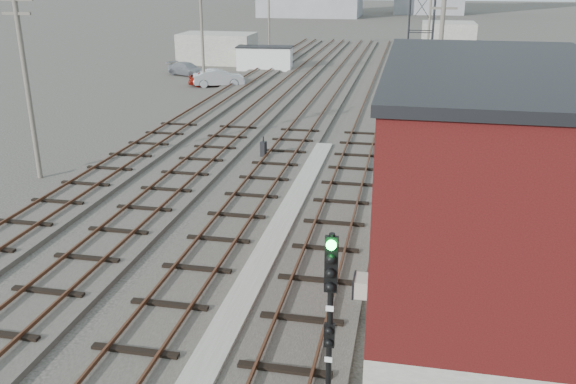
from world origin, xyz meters
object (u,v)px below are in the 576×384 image
(car_red, at_px, (211,78))
(car_grey, at_px, (187,69))
(signal_mast, at_px, (330,308))
(car_silver, at_px, (219,78))
(switch_stand, at_px, (263,150))
(site_trailer, at_px, (265,58))

(car_red, xyz_separation_m, car_grey, (-4.11, 5.09, -0.05))
(signal_mast, distance_m, car_silver, 42.77)
(switch_stand, distance_m, car_silver, 22.87)
(signal_mast, xyz_separation_m, site_trailer, (-13.45, 49.98, -1.43))
(car_red, height_order, car_silver, car_silver)
(signal_mast, bearing_deg, car_red, 111.77)
(site_trailer, xyz_separation_m, car_silver, (-1.77, -10.05, -0.47))
(switch_stand, height_order, site_trailer, site_trailer)
(switch_stand, xyz_separation_m, car_silver, (-9.11, 20.97, 0.17))
(car_red, distance_m, car_silver, 0.72)
(signal_mast, height_order, car_grey, signal_mast)
(site_trailer, distance_m, car_grey, 8.28)
(site_trailer, height_order, car_silver, site_trailer)
(car_red, height_order, car_grey, car_red)
(site_trailer, bearing_deg, car_red, -108.68)
(car_silver, bearing_deg, car_grey, 22.14)
(car_grey, bearing_deg, signal_mast, -132.78)
(signal_mast, bearing_deg, car_grey, 114.01)
(switch_stand, bearing_deg, signal_mast, -56.38)
(car_red, bearing_deg, car_grey, 25.83)
(switch_stand, height_order, car_red, car_red)
(site_trailer, bearing_deg, car_silver, -104.77)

